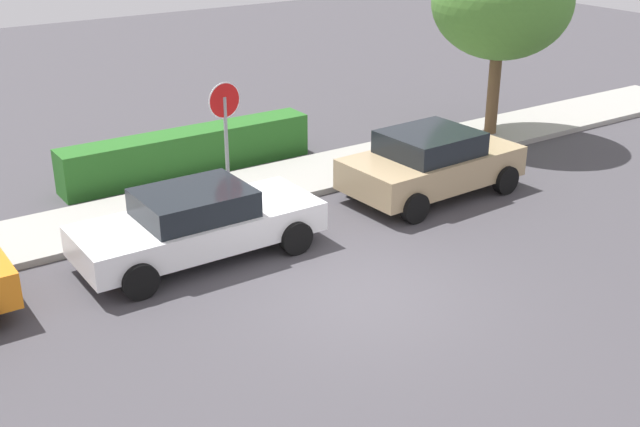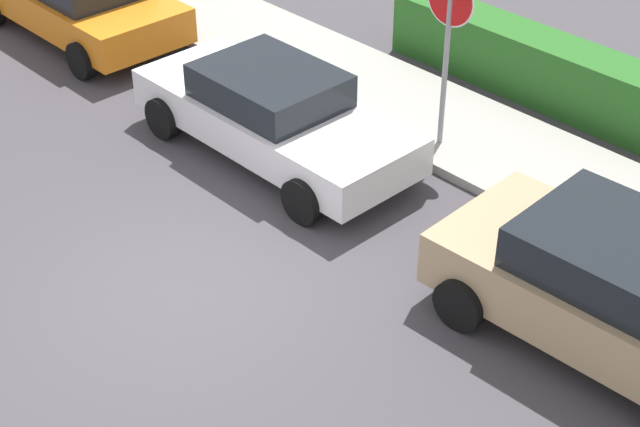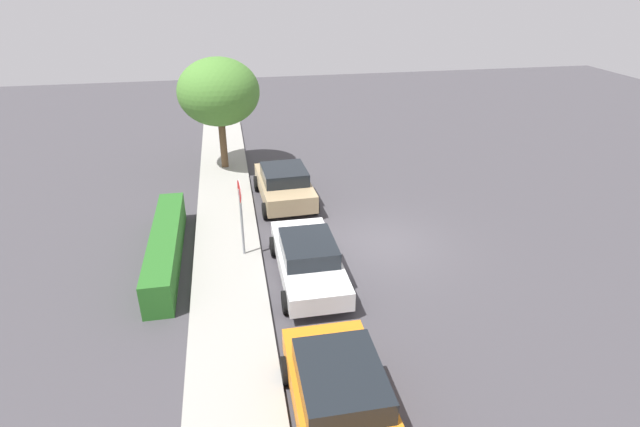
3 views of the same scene
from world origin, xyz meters
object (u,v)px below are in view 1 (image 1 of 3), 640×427
Objects in this scene: stop_sign at (225,123)px; parked_car_tan at (431,162)px; parked_car_white at (198,223)px; street_tree_near_corner at (502,2)px.

stop_sign is 4.58m from parked_car_tan.
street_tree_near_corner reaches higher than parked_car_white.
parked_car_white is 5.65m from parked_car_tan.
parked_car_white is at bearing -166.74° from street_tree_near_corner.
street_tree_near_corner is (4.17, 2.29, 2.84)m from parked_car_tan.
stop_sign reaches higher than parked_car_white.
street_tree_near_corner is at bearing 13.26° from parked_car_white.
stop_sign is 0.66× the size of parked_car_tan.
parked_car_white is at bearing -179.80° from parked_car_tan.
parked_car_tan is (4.05, -1.83, -1.11)m from stop_sign.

